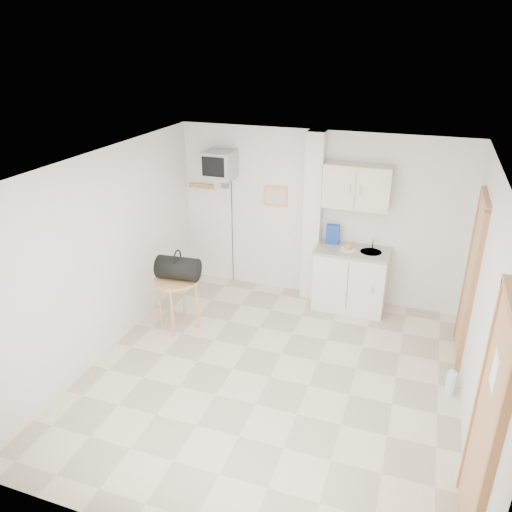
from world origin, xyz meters
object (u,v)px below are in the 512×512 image
(duffel_bag, at_px, (178,268))
(water_bottle, at_px, (451,383))
(round_table, at_px, (177,286))
(crt_television, at_px, (219,166))

(duffel_bag, relative_size, water_bottle, 1.82)
(round_table, bearing_deg, duffel_bag, 49.10)
(round_table, bearing_deg, crt_television, 86.81)
(round_table, distance_m, duffel_bag, 0.26)
(duffel_bag, xyz_separation_m, water_bottle, (3.48, -0.31, -0.73))
(round_table, xyz_separation_m, duffel_bag, (0.02, 0.02, 0.26))
(round_table, distance_m, water_bottle, 3.55)
(round_table, bearing_deg, water_bottle, -4.63)
(water_bottle, bearing_deg, crt_television, 154.56)
(crt_television, height_order, water_bottle, crt_television)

